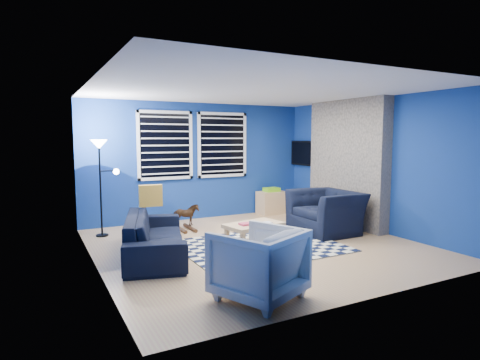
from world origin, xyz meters
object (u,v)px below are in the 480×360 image
Objects in this scene: tv at (305,153)px; floor_lamp at (101,157)px; sofa at (155,235)px; coffee_table at (254,231)px; rocking_horse at (185,215)px; armchair_bent at (258,263)px; armchair_big at (326,212)px; cabinet at (271,202)px.

floor_lamp is (-4.58, -0.19, 0.01)m from tv.
coffee_table is at bearing -90.87° from sofa.
floor_lamp is (-1.46, 0.25, 1.13)m from rocking_horse.
coffee_table is at bearing -141.81° from armchair_bent.
floor_lamp reaches higher than rocking_horse.
cabinet is at bearing 176.81° from armchair_big.
rocking_horse is at bearing -165.19° from cabinet.
sofa is at bearing -99.18° from armchair_bent.
armchair_bent reaches higher than armchair_big.
cabinet is (3.32, 2.03, -0.04)m from sofa.
armchair_big is (-0.86, -1.83, -1.01)m from tv.
floor_lamp reaches higher than coffee_table.
armchair_bent is 4.99m from cabinet.
tv is at bearing -50.57° from sofa.
sofa is 3.35× the size of cabinet.
rocking_horse is at bearing 105.16° from coffee_table.
floor_lamp is at bearing -98.03° from armchair_bent.
armchair_bent is at bearing -132.03° from tv.
cabinet is at bearing -42.91° from sofa.
armchair_bent is 0.89× the size of coffee_table.
tv is at bearing -155.80° from armchair_bent.
armchair_big is 1.23× the size of coffee_table.
armchair_bent reaches higher than cabinet.
tv is 0.84× the size of armchair_big.
floor_lamp reaches higher than armchair_big.
rocking_horse is 0.30× the size of floor_lamp.
tv reaches higher than rocking_horse.
coffee_table is at bearing -46.27° from floor_lamp.
rocking_horse is (-2.25, 1.40, -0.10)m from armchair_big.
armchair_big is 2.34× the size of rocking_horse.
floor_lamp is at bearing 133.73° from coffee_table.
sofa is 3.22m from armchair_big.
coffee_table is 3.03m from floor_lamp.
armchair_big is at bearing -165.80° from armchair_bent.
sofa reaches higher than rocking_horse.
coffee_table is (1.45, -0.43, 0.00)m from sofa.
armchair_bent is (0.55, -2.12, 0.08)m from sofa.
tv reaches higher than armchair_bent.
tv is 3.34m from rocking_horse.
floor_lamp reaches higher than cabinet.
armchair_bent reaches higher than coffee_table.
tv is 0.58× the size of floor_lamp.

